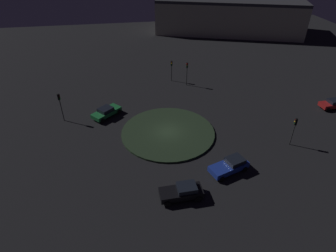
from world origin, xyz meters
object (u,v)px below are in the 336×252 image
(traffic_light_east, at_px, (295,126))
(traffic_light_west, at_px, (60,102))
(car_red, at_px, (334,104))
(car_blue, at_px, (230,165))
(traffic_light_north, at_px, (172,67))
(store_building, at_px, (229,15))
(traffic_light_north_near, at_px, (187,69))
(car_green, at_px, (106,112))
(car_black, at_px, (182,192))

(traffic_light_east, relative_size, traffic_light_west, 0.91)
(car_red, relative_size, traffic_light_west, 1.04)
(traffic_light_east, bearing_deg, car_blue, 38.88)
(traffic_light_north, bearing_deg, traffic_light_west, -47.09)
(store_building, bearing_deg, traffic_light_north_near, 78.32)
(car_blue, height_order, car_green, car_blue)
(car_blue, relative_size, traffic_light_north_near, 1.17)
(traffic_light_west, bearing_deg, car_black, -29.73)
(traffic_light_north_near, distance_m, store_building, 36.77)
(car_red, distance_m, traffic_light_north_near, 24.05)
(traffic_light_north_near, xyz_separation_m, traffic_light_west, (-20.13, -8.57, 0.09))
(car_black, relative_size, store_building, 0.11)
(car_red, xyz_separation_m, traffic_light_north_near, (-20.89, 11.70, 2.25))
(car_red, distance_m, traffic_light_west, 41.20)
(car_green, xyz_separation_m, traffic_light_west, (-6.09, -0.21, 2.33))
(traffic_light_north_near, xyz_separation_m, store_building, (18.69, 31.64, 1.37))
(car_blue, distance_m, traffic_light_north_near, 22.78)
(store_building, bearing_deg, car_green, 69.60)
(car_red, xyz_separation_m, car_green, (-34.93, 3.34, 0.02))
(car_blue, xyz_separation_m, traffic_light_north, (-2.34, 24.87, 2.00))
(traffic_light_north_near, bearing_deg, store_building, 171.50)
(traffic_light_east, height_order, store_building, store_building)
(car_green, bearing_deg, car_blue, -87.39)
(car_black, distance_m, traffic_light_north, 28.23)
(car_blue, bearing_deg, traffic_light_west, -54.18)
(car_black, height_order, traffic_light_west, traffic_light_west)
(car_black, bearing_deg, store_building, -115.30)
(traffic_light_west, bearing_deg, store_building, 67.17)
(car_green, distance_m, store_building, 51.80)
(car_red, relative_size, traffic_light_north_near, 1.07)
(car_blue, bearing_deg, car_green, -64.72)
(traffic_light_north_near, relative_size, store_building, 0.10)
(traffic_light_west, bearing_deg, traffic_light_east, 1.20)
(car_red, distance_m, traffic_light_north, 27.14)
(traffic_light_north, bearing_deg, car_green, -36.22)
(traffic_light_north_near, distance_m, traffic_light_west, 21.88)
(car_blue, xyz_separation_m, store_building, (18.69, 54.31, 3.60))
(traffic_light_north_near, relative_size, traffic_light_west, 0.97)
(car_blue, relative_size, store_building, 0.12)
(car_green, bearing_deg, traffic_light_east, -66.84)
(car_green, distance_m, traffic_light_north_near, 16.49)
(car_red, bearing_deg, traffic_light_west, 172.60)
(traffic_light_west, xyz_separation_m, store_building, (38.82, 40.21, 1.28))
(car_red, bearing_deg, traffic_light_north, 146.07)
(car_green, distance_m, traffic_light_north, 15.88)
(car_green, xyz_separation_m, store_building, (32.73, 39.99, 3.61))
(car_green, height_order, traffic_light_north_near, traffic_light_north_near)
(car_red, xyz_separation_m, store_building, (-2.20, 43.34, 3.63))
(car_red, height_order, store_building, store_building)
(traffic_light_north, xyz_separation_m, store_building, (21.03, 29.44, 1.60))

